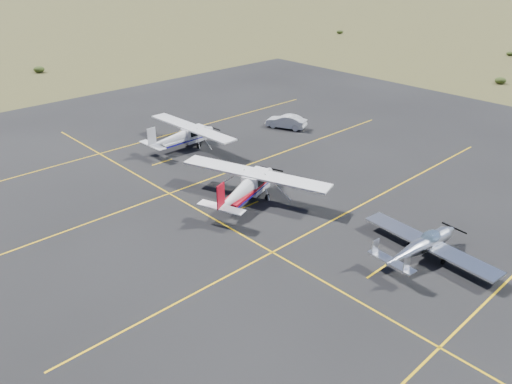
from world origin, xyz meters
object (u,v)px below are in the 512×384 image
aircraft_plain (183,135)px  sedan (286,122)px  aircraft_low_wing (423,245)px  aircraft_cessna (247,186)px

aircraft_plain → sedan: aircraft_plain is taller
aircraft_low_wing → aircraft_plain: bearing=94.5°
aircraft_low_wing → sedan: size_ratio=2.16×
aircraft_low_wing → aircraft_plain: (0.31, 24.54, 0.29)m
aircraft_low_wing → aircraft_plain: size_ratio=0.83×
aircraft_plain → aircraft_cessna: bearing=-106.1°
aircraft_cessna → aircraft_plain: 12.49m
aircraft_cessna → aircraft_plain: aircraft_cessna is taller
aircraft_cessna → sedan: size_ratio=2.79×
aircraft_low_wing → aircraft_plain: 24.54m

